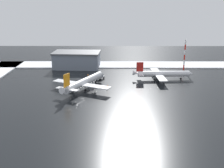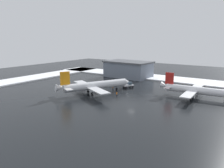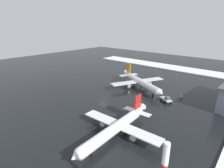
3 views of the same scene
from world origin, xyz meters
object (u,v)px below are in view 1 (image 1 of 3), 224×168
Objects in this scene: pushback_tug at (100,77)px; cargo_hangar at (77,60)px; airplane_foreground_jet at (84,82)px; ground_crew_by_nose_gear at (107,87)px; ground_crew_beside_wing at (92,82)px; ground_crew_near_tug at (88,75)px; airplane_distant_tail at (162,74)px; antenna_mast at (185,55)px.

pushback_tug is 27.32m from cargo_hangar.
ground_crew_by_nose_gear is at bearing -59.24° from airplane_foreground_jet.
cargo_hangar is (10.58, -30.65, 3.47)m from ground_crew_beside_wing.
pushback_tug reaches higher than ground_crew_by_nose_gear.
cargo_hangar is (13.86, -23.33, 3.16)m from pushback_tug.
airplane_foreground_jet is 18.99m from ground_crew_near_tug.
cargo_hangar is (7.58, -38.95, 1.36)m from airplane_foreground_jet.
cargo_hangar is (42.41, -23.75, 1.67)m from airplane_distant_tail.
airplane_distant_tail is 16.49× the size of ground_crew_by_nose_gear.
cargo_hangar is at bearing 37.25° from airplane_foreground_jet.
airplane_foreground_jet is at bearing -145.63° from ground_crew_near_tug.
airplane_distant_tail reaches higher than ground_crew_near_tug.
airplane_foreground_jet is 5.75× the size of pushback_tug.
antenna_mast is 0.63× the size of cargo_hangar.
cargo_hangar is (57.12, -4.77, -3.65)m from antenna_mast.
airplane_distant_tail is 16.49× the size of ground_crew_beside_wing.
cargo_hangar is at bearing 60.50° from pushback_tug.
pushback_tug is 8.03m from ground_crew_beside_wing.
antenna_mast reaches higher than airplane_distant_tail.
pushback_tug is 6.97m from ground_crew_near_tug.
ground_crew_beside_wing is at bearing -158.78° from ground_crew_by_nose_gear.
ground_crew_beside_wing is 10.14m from ground_crew_by_nose_gear.
ground_crew_near_tug is 0.11× the size of antenna_mast.
airplane_distant_tail reaches higher than pushback_tug.
airplane_foreground_jet is at bearing -42.26° from ground_crew_beside_wing.
ground_crew_by_nose_gear is at bearing 40.04° from antenna_mast.
airplane_distant_tail is 1.74× the size of antenna_mast.
airplane_distant_tail is at bearing -61.06° from pushback_tug.
antenna_mast is at bearing 49.61° from airplane_distant_tail.
airplane_foreground_jet is 1.13× the size of cargo_hangar.
ground_crew_beside_wing is (3.29, 7.32, -0.31)m from pushback_tug.
cargo_hangar reaches higher than ground_crew_by_nose_gear.
ground_crew_near_tug is at bearing 171.34° from airplane_distant_tail.
ground_crew_near_tug is (34.71, -3.68, -1.80)m from airplane_distant_tail.
ground_crew_near_tug is at bearing 17.20° from antenna_mast.
cargo_hangar is at bearing -4.78° from antenna_mast.
ground_crew_near_tug is at bearing 114.50° from cargo_hangar.
airplane_distant_tail reaches higher than ground_crew_beside_wing.
pushback_tug reaches higher than ground_crew_near_tug.
ground_crew_near_tug is at bearing 172.80° from ground_crew_beside_wing.
pushback_tug is at bearing 124.21° from cargo_hangar.
pushback_tug is at bearing 176.55° from airplane_distant_tail.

